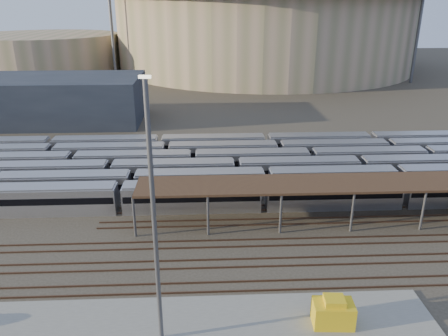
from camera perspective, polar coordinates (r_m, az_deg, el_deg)
ground at (r=51.42m, az=-2.70°, el=-9.40°), size 420.00×420.00×0.00m
apron at (r=39.53m, az=-10.38°, el=-20.42°), size 50.00×9.00×0.20m
subway_trains at (r=67.37m, az=-4.45°, el=-0.07°), size 129.75×23.90×3.60m
inspection_shed at (r=57.00m, az=19.91°, el=-1.94°), size 60.30×6.00×5.30m
empty_tracks at (r=47.13m, az=-2.68°, el=-12.39°), size 170.00×9.62×0.18m
stadium at (r=186.19m, az=5.19°, el=18.10°), size 124.00×124.00×32.50m
secondary_arena at (r=185.42m, az=-22.32°, el=13.71°), size 56.00×56.00×14.00m
service_building at (r=107.48m, az=-22.05°, el=8.29°), size 42.00×20.00×10.00m
floodlight_0 at (r=157.34m, az=-14.57°, el=18.53°), size 4.00×1.00×38.40m
floodlight_2 at (r=160.33m, az=24.26°, el=17.45°), size 4.00×1.00×38.40m
floodlight_3 at (r=204.63m, az=-5.92°, el=19.51°), size 4.00×1.00×38.40m
yard_light_pole at (r=32.55m, az=-9.11°, el=-6.87°), size 0.82×0.36×21.35m
yellow_equipment at (r=40.05m, az=14.05°, el=-17.95°), size 3.53×2.34×2.12m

